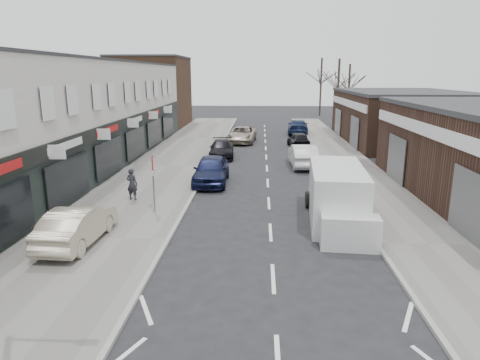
# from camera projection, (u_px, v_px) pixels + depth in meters

# --- Properties ---
(pavement_left) EXTENTS (5.50, 64.00, 0.12)m
(pavement_left) POSITION_uv_depth(u_px,v_px,m) (168.00, 166.00, 29.16)
(pavement_left) COLOR slate
(pavement_left) RESTS_ON ground
(pavement_right) EXTENTS (3.50, 64.00, 0.12)m
(pavement_right) POSITION_uv_depth(u_px,v_px,m) (353.00, 168.00, 28.57)
(pavement_right) COLOR slate
(pavement_right) RESTS_ON ground
(shop_terrace_left) EXTENTS (8.00, 41.00, 7.10)m
(shop_terrace_left) POSITION_uv_depth(u_px,v_px,m) (48.00, 118.00, 26.21)
(shop_terrace_left) COLOR silver
(shop_terrace_left) RESTS_ON ground
(brick_block_far) EXTENTS (8.00, 10.00, 8.00)m
(brick_block_far) POSITION_uv_depth(u_px,v_px,m) (151.00, 93.00, 50.82)
(brick_block_far) COLOR #4C3220
(brick_block_far) RESTS_ON ground
(right_unit_far) EXTENTS (10.00, 16.00, 4.50)m
(right_unit_far) POSITION_uv_depth(u_px,v_px,m) (401.00, 118.00, 39.35)
(right_unit_far) COLOR #3B261A
(right_unit_far) RESTS_ON ground
(tree_far_a) EXTENTS (3.60, 3.60, 8.00)m
(tree_far_a) POSITION_uv_depth(u_px,v_px,m) (336.00, 125.00, 53.63)
(tree_far_a) COLOR #382D26
(tree_far_a) RESTS_ON ground
(tree_far_b) EXTENTS (3.60, 3.60, 7.50)m
(tree_far_b) POSITION_uv_depth(u_px,v_px,m) (347.00, 120.00, 59.32)
(tree_far_b) COLOR #382D26
(tree_far_b) RESTS_ON ground
(tree_far_c) EXTENTS (3.60, 3.60, 8.50)m
(tree_far_c) POSITION_uv_depth(u_px,v_px,m) (319.00, 116.00, 65.28)
(tree_far_c) COLOR #382D26
(tree_far_c) RESTS_ON ground
(warning_sign) EXTENTS (0.12, 0.80, 2.70)m
(warning_sign) POSITION_uv_depth(u_px,v_px,m) (154.00, 167.00, 18.87)
(warning_sign) COLOR slate
(warning_sign) RESTS_ON pavement_left
(white_van) EXTENTS (2.56, 6.27, 2.38)m
(white_van) POSITION_uv_depth(u_px,v_px,m) (337.00, 197.00, 18.08)
(white_van) COLOR silver
(white_van) RESTS_ON ground
(sedan_on_pavement) EXTENTS (1.62, 4.29, 1.40)m
(sedan_on_pavement) POSITION_uv_depth(u_px,v_px,m) (77.00, 225.00, 15.66)
(sedan_on_pavement) COLOR #BAAC94
(sedan_on_pavement) RESTS_ON pavement_left
(pedestrian) EXTENTS (0.66, 0.51, 1.59)m
(pedestrian) POSITION_uv_depth(u_px,v_px,m) (132.00, 184.00, 21.05)
(pedestrian) COLOR black
(pedestrian) RESTS_ON pavement_left
(parked_car_left_a) EXTENTS (1.91, 4.70, 1.60)m
(parked_car_left_a) POSITION_uv_depth(u_px,v_px,m) (211.00, 170.00, 24.74)
(parked_car_left_a) COLOR #121738
(parked_car_left_a) RESTS_ON ground
(parked_car_left_b) EXTENTS (2.09, 4.57, 1.30)m
(parked_car_left_b) POSITION_uv_depth(u_px,v_px,m) (222.00, 149.00, 32.49)
(parked_car_left_b) COLOR black
(parked_car_left_b) RESTS_ON ground
(parked_car_left_c) EXTENTS (2.78, 5.36, 1.44)m
(parked_car_left_c) POSITION_uv_depth(u_px,v_px,m) (242.00, 135.00, 39.58)
(parked_car_left_c) COLOR #A29482
(parked_car_left_c) RESTS_ON ground
(parked_car_right_a) EXTENTS (1.80, 4.72, 1.53)m
(parked_car_right_a) POSITION_uv_depth(u_px,v_px,m) (303.00, 155.00, 29.25)
(parked_car_right_a) COLOR silver
(parked_car_right_a) RESTS_ON ground
(parked_car_right_b) EXTENTS (1.88, 4.02, 1.33)m
(parked_car_right_b) POSITION_uv_depth(u_px,v_px,m) (299.00, 140.00, 36.99)
(parked_car_right_b) COLOR black
(parked_car_right_b) RESTS_ON ground
(parked_car_right_c) EXTENTS (2.47, 5.27, 1.49)m
(parked_car_right_c) POSITION_uv_depth(u_px,v_px,m) (298.00, 127.00, 45.33)
(parked_car_right_c) COLOR #152142
(parked_car_right_c) RESTS_ON ground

